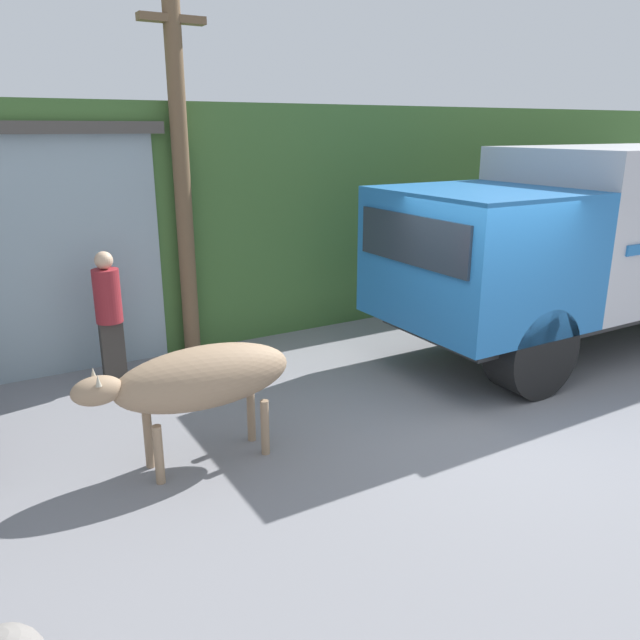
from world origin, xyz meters
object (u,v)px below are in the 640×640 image
Objects in this scene: cargo_truck at (612,234)px; brown_cow at (200,379)px; pedestrian_on_hill at (109,311)px; utility_pole at (181,168)px.

brown_cow is at bearing -175.96° from cargo_truck.
pedestrian_on_hill is (-7.20, 2.27, -0.76)m from cargo_truck.
utility_pole reaches higher than pedestrian_on_hill.
pedestrian_on_hill reaches higher than brown_cow.
cargo_truck is at bearing -24.57° from utility_pole.
brown_cow is at bearing 98.13° from pedestrian_on_hill.
brown_cow is 0.41× the size of utility_pole.
brown_cow is 1.22× the size of pedestrian_on_hill.
brown_cow is 3.80m from utility_pole.
pedestrian_on_hill is at bearing 94.08° from brown_cow.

